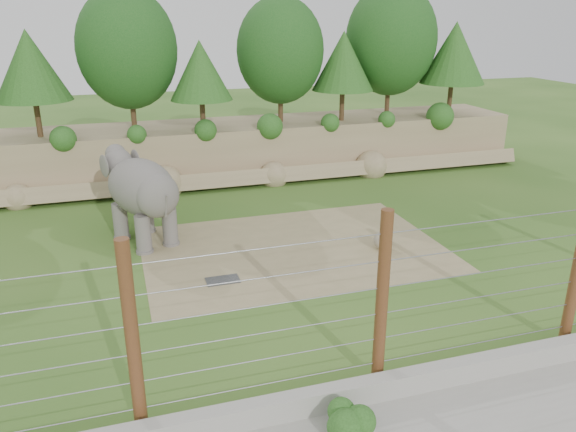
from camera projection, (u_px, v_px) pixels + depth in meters
name	position (u px, v px, depth m)	size (l,w,h in m)	color
ground	(309.00, 290.00, 16.31)	(90.00, 90.00, 0.00)	#335F1E
back_embankment	(232.00, 94.00, 26.48)	(30.00, 5.52, 8.77)	#927C5B
dirt_patch	(293.00, 249.00, 19.14)	(10.00, 7.00, 0.02)	#93845B
drain_grate	(223.00, 280.00, 16.84)	(1.00, 0.60, 0.03)	#262628
elephant	(143.00, 200.00, 19.20)	(1.65, 3.85, 3.11)	#5F5855
stone_ball	(383.00, 240.00, 18.95)	(0.65, 0.65, 0.65)	gray
retaining_wall	(388.00, 386.00, 11.74)	(26.00, 0.35, 0.50)	#A29E96
barrier_fence	(382.00, 301.00, 11.59)	(20.26, 0.26, 4.00)	#572D1D
walkway_shrub	(347.00, 419.00, 10.64)	(0.68, 0.68, 0.68)	#254F1A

